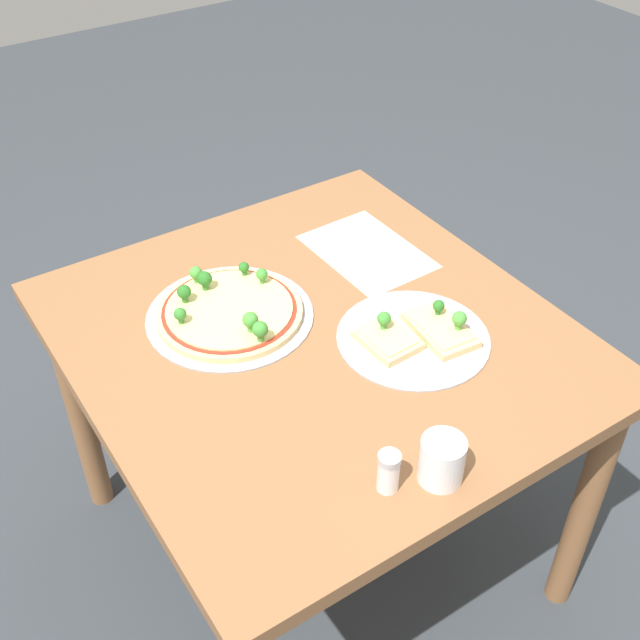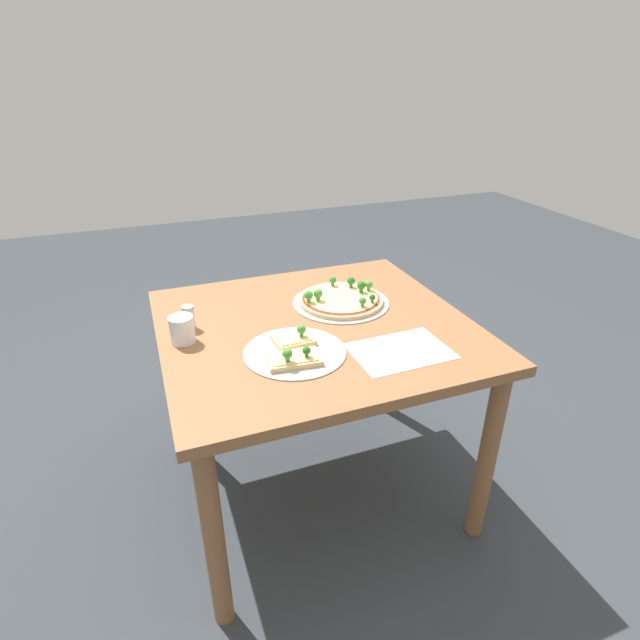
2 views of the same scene
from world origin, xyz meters
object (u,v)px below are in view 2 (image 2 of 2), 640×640
at_px(pizza_tray_whole, 341,299).
at_px(pizza_tray_slice, 294,350).
at_px(condiment_shaker, 189,317).
at_px(dining_table, 316,349).
at_px(drinking_cup, 182,329).

height_order(pizza_tray_whole, pizza_tray_slice, pizza_tray_whole).
relative_size(pizza_tray_slice, condiment_shaker, 3.96).
relative_size(dining_table, pizza_tray_slice, 3.26).
height_order(dining_table, condiment_shaker, condiment_shaker).
distance_m(pizza_tray_slice, condiment_shaker, 0.39).
relative_size(pizza_tray_whole, pizza_tray_slice, 1.13).
xyz_separation_m(pizza_tray_whole, condiment_shaker, (-0.55, -0.00, 0.03)).
xyz_separation_m(dining_table, pizza_tray_whole, (0.15, 0.12, 0.11)).
bearing_deg(pizza_tray_slice, condiment_shaker, 134.31).
bearing_deg(pizza_tray_slice, dining_table, 51.75).
xyz_separation_m(pizza_tray_whole, drinking_cup, (-0.58, -0.09, 0.03)).
height_order(dining_table, pizza_tray_whole, pizza_tray_whole).
relative_size(dining_table, condiment_shaker, 12.90).
bearing_deg(drinking_cup, pizza_tray_whole, 9.02).
height_order(pizza_tray_whole, drinking_cup, drinking_cup).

